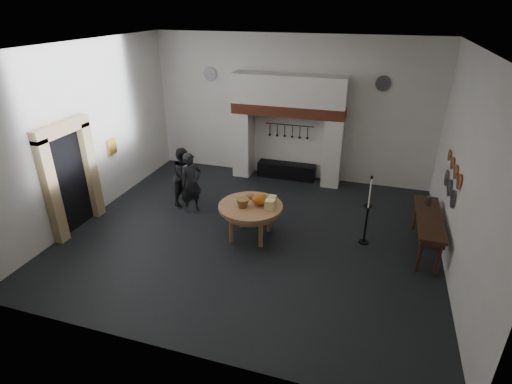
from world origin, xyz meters
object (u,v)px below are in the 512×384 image
(iron_range, at_px, (286,171))
(side_table, at_px, (430,218))
(visitor_near, at_px, (191,183))
(barrier_post_near, at_px, (366,227))
(work_table, at_px, (251,206))
(barrier_post_far, at_px, (370,192))
(visitor_far, at_px, (185,176))

(iron_range, height_order, side_table, side_table)
(visitor_near, bearing_deg, side_table, -55.44)
(iron_range, distance_m, barrier_post_near, 4.31)
(work_table, height_order, barrier_post_far, barrier_post_far)
(visitor_far, height_order, barrier_post_near, visitor_far)
(work_table, xyz_separation_m, visitor_far, (-2.37, 1.22, -0.00))
(side_table, bearing_deg, barrier_post_near, -175.38)
(barrier_post_far, bearing_deg, visitor_far, -165.52)
(work_table, xyz_separation_m, barrier_post_near, (2.73, 0.53, -0.39))
(work_table, height_order, side_table, side_table)
(work_table, bearing_deg, side_table, 8.93)
(side_table, relative_size, barrier_post_far, 2.44)
(work_table, distance_m, visitor_far, 2.66)
(iron_range, relative_size, barrier_post_far, 2.11)
(iron_range, relative_size, visitor_near, 1.12)
(side_table, xyz_separation_m, barrier_post_far, (-1.37, 1.89, -0.42))
(iron_range, bearing_deg, barrier_post_near, -50.62)
(barrier_post_near, distance_m, barrier_post_far, 2.00)
(iron_range, relative_size, visitor_far, 1.14)
(work_table, bearing_deg, visitor_near, 157.50)
(iron_range, distance_m, side_table, 5.25)
(side_table, bearing_deg, work_table, -171.07)
(visitor_far, bearing_deg, work_table, -105.34)
(side_table, xyz_separation_m, barrier_post_near, (-1.37, -0.11, -0.42))
(side_table, bearing_deg, visitor_far, 174.95)
(work_table, xyz_separation_m, visitor_near, (-1.97, 0.82, 0.01))
(iron_range, height_order, barrier_post_near, barrier_post_near)
(visitor_far, distance_m, barrier_post_near, 5.16)
(visitor_near, distance_m, visitor_far, 0.57)
(visitor_near, bearing_deg, work_table, -76.32)
(iron_range, xyz_separation_m, side_table, (4.10, -3.22, 0.62))
(work_table, bearing_deg, barrier_post_far, 42.85)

